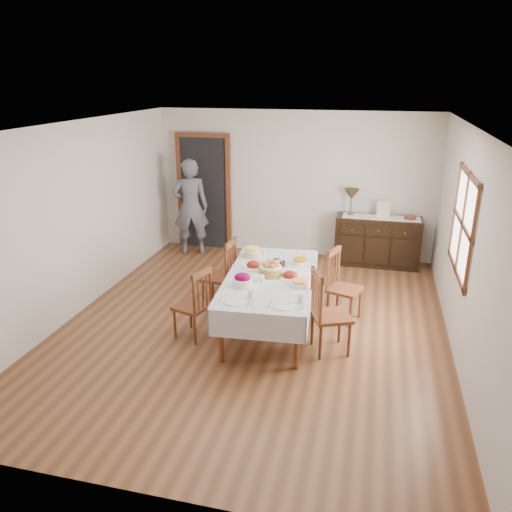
% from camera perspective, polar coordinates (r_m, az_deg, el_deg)
% --- Properties ---
extents(ground, '(6.00, 6.00, 0.00)m').
position_cam_1_polar(ground, '(6.76, -0.20, -7.87)').
color(ground, brown).
extents(room_shell, '(5.02, 6.02, 2.65)m').
position_cam_1_polar(room_shell, '(6.60, -0.57, 6.68)').
color(room_shell, white).
rests_on(room_shell, ground).
extents(dining_table, '(1.25, 2.24, 0.74)m').
position_cam_1_polar(dining_table, '(6.41, 1.62, -3.03)').
color(dining_table, '#BDBDC1').
rests_on(dining_table, ground).
extents(chair_left_near, '(0.49, 0.49, 0.94)m').
position_cam_1_polar(chair_left_near, '(6.30, -7.01, -5.38)').
color(chair_left_near, '#5C2D17').
rests_on(chair_left_near, ground).
extents(chair_left_far, '(0.46, 0.46, 1.02)m').
position_cam_1_polar(chair_left_far, '(7.07, -3.91, -2.03)').
color(chair_left_far, '#5C2D17').
rests_on(chair_left_far, ground).
extents(chair_right_near, '(0.57, 0.57, 1.04)m').
position_cam_1_polar(chair_right_near, '(5.99, 8.13, -6.32)').
color(chair_right_near, '#5C2D17').
rests_on(chair_right_near, ground).
extents(chair_right_far, '(0.52, 0.52, 0.99)m').
position_cam_1_polar(chair_right_far, '(6.83, 9.75, -3.24)').
color(chair_right_far, '#5C2D17').
rests_on(chair_right_far, ground).
extents(sideboard, '(1.44, 0.53, 0.87)m').
position_cam_1_polar(sideboard, '(8.95, 13.69, 1.66)').
color(sideboard, black).
rests_on(sideboard, ground).
extents(person, '(0.68, 0.56, 1.89)m').
position_cam_1_polar(person, '(9.22, -7.50, 5.92)').
color(person, '#51535C').
rests_on(person, ground).
extents(bread_basket, '(0.31, 0.31, 0.19)m').
position_cam_1_polar(bread_basket, '(6.37, 1.68, -1.55)').
color(bread_basket, olive).
rests_on(bread_basket, dining_table).
extents(egg_basket, '(0.27, 0.27, 0.11)m').
position_cam_1_polar(egg_basket, '(6.72, 2.24, -0.77)').
color(egg_basket, black).
rests_on(egg_basket, dining_table).
extents(ham_platter_a, '(0.30, 0.30, 0.11)m').
position_cam_1_polar(ham_platter_a, '(6.63, -0.27, -1.11)').
color(ham_platter_a, white).
rests_on(ham_platter_a, dining_table).
extents(ham_platter_b, '(0.29, 0.29, 0.11)m').
position_cam_1_polar(ham_platter_b, '(6.31, 3.90, -2.28)').
color(ham_platter_b, white).
rests_on(ham_platter_b, dining_table).
extents(beet_bowl, '(0.24, 0.24, 0.16)m').
position_cam_1_polar(beet_bowl, '(6.07, -1.57, -2.76)').
color(beet_bowl, white).
rests_on(beet_bowl, dining_table).
extents(carrot_bowl, '(0.21, 0.21, 0.09)m').
position_cam_1_polar(carrot_bowl, '(6.76, 5.07, -0.65)').
color(carrot_bowl, white).
rests_on(carrot_bowl, dining_table).
extents(pineapple_bowl, '(0.26, 0.26, 0.13)m').
position_cam_1_polar(pineapple_bowl, '(7.03, -0.37, 0.41)').
color(pineapple_bowl, beige).
rests_on(pineapple_bowl, dining_table).
extents(casserole_dish, '(0.25, 0.25, 0.07)m').
position_cam_1_polar(casserole_dish, '(6.10, 5.08, -3.09)').
color(casserole_dish, white).
rests_on(casserole_dish, dining_table).
extents(butter_dish, '(0.15, 0.10, 0.07)m').
position_cam_1_polar(butter_dish, '(6.22, 0.25, -2.53)').
color(butter_dish, white).
rests_on(butter_dish, dining_table).
extents(setting_left, '(0.43, 0.31, 0.10)m').
position_cam_1_polar(setting_left, '(5.70, -1.86, -4.89)').
color(setting_left, white).
rests_on(setting_left, dining_table).
extents(setting_right, '(0.43, 0.31, 0.10)m').
position_cam_1_polar(setting_right, '(5.60, 3.84, -5.39)').
color(setting_right, white).
rests_on(setting_right, dining_table).
extents(glass_far_a, '(0.07, 0.07, 0.11)m').
position_cam_1_polar(glass_far_a, '(7.03, 0.89, 0.34)').
color(glass_far_a, white).
rests_on(glass_far_a, dining_table).
extents(glass_far_b, '(0.06, 0.06, 0.09)m').
position_cam_1_polar(glass_far_b, '(6.95, 5.51, -0.05)').
color(glass_far_b, white).
rests_on(glass_far_b, dining_table).
extents(runner, '(1.30, 0.35, 0.01)m').
position_cam_1_polar(runner, '(8.81, 14.12, 4.31)').
color(runner, silver).
rests_on(runner, sideboard).
extents(table_lamp, '(0.26, 0.26, 0.46)m').
position_cam_1_polar(table_lamp, '(8.78, 10.87, 6.87)').
color(table_lamp, brown).
rests_on(table_lamp, sideboard).
extents(picture_frame, '(0.22, 0.08, 0.28)m').
position_cam_1_polar(picture_frame, '(8.76, 14.36, 5.12)').
color(picture_frame, beige).
rests_on(picture_frame, sideboard).
extents(deco_bowl, '(0.20, 0.20, 0.06)m').
position_cam_1_polar(deco_bowl, '(8.82, 17.18, 4.20)').
color(deco_bowl, '#5C2D17').
rests_on(deco_bowl, sideboard).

